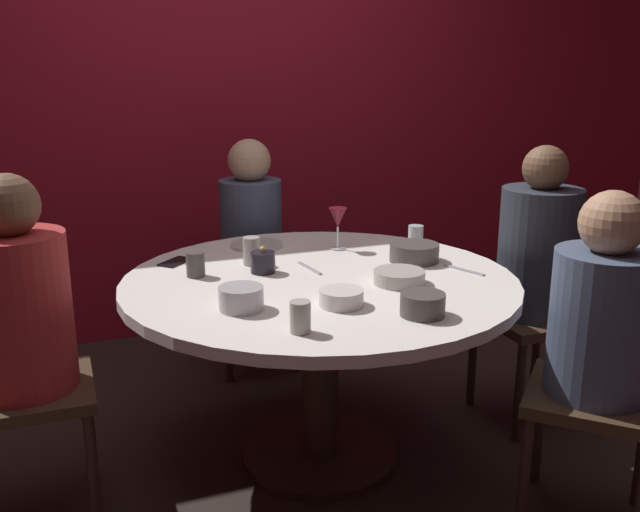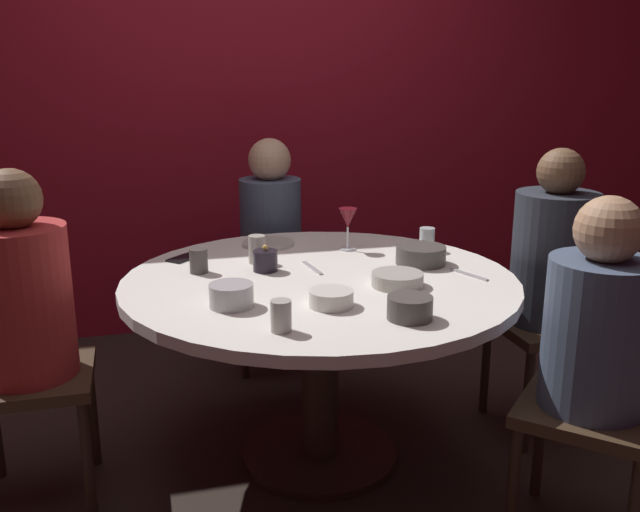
# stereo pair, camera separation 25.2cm
# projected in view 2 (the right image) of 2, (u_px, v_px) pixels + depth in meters

# --- Properties ---
(ground_plane) EXTENTS (8.00, 8.00, 0.00)m
(ground_plane) POSITION_uv_depth(u_px,v_px,m) (320.00, 456.00, 2.74)
(ground_plane) COLOR #2D231E
(back_wall) EXTENTS (6.00, 0.10, 2.60)m
(back_wall) POSITION_uv_depth(u_px,v_px,m) (247.00, 98.00, 3.87)
(back_wall) COLOR maroon
(back_wall) RESTS_ON ground
(dining_table) EXTENTS (1.43, 1.43, 0.73)m
(dining_table) POSITION_uv_depth(u_px,v_px,m) (320.00, 313.00, 2.58)
(dining_table) COLOR white
(dining_table) RESTS_ON ground
(seated_diner_left) EXTENTS (0.40, 0.40, 1.17)m
(seated_diner_left) POSITION_uv_depth(u_px,v_px,m) (23.00, 303.00, 2.30)
(seated_diner_left) COLOR #3F2D1E
(seated_diner_left) RESTS_ON ground
(seated_diner_back) EXTENTS (0.40, 0.40, 1.14)m
(seated_diner_back) POSITION_uv_depth(u_px,v_px,m) (271.00, 227.00, 3.44)
(seated_diner_back) COLOR #3F2D1E
(seated_diner_back) RESTS_ON ground
(seated_diner_right) EXTENTS (0.40, 0.40, 1.17)m
(seated_diner_right) POSITION_uv_depth(u_px,v_px,m) (553.00, 262.00, 2.78)
(seated_diner_right) COLOR #3F2D1E
(seated_diner_right) RESTS_ON ground
(seated_diner_front_right) EXTENTS (0.57, 0.57, 1.12)m
(seated_diner_front_right) POSITION_uv_depth(u_px,v_px,m) (597.00, 335.00, 2.09)
(seated_diner_front_right) COLOR #3F2D1E
(seated_diner_front_right) RESTS_ON ground
(candle_holder) EXTENTS (0.09, 0.09, 0.10)m
(candle_holder) POSITION_uv_depth(u_px,v_px,m) (265.00, 261.00, 2.61)
(candle_holder) COLOR black
(candle_holder) RESTS_ON dining_table
(wine_glass) EXTENTS (0.08, 0.08, 0.18)m
(wine_glass) POSITION_uv_depth(u_px,v_px,m) (348.00, 220.00, 2.89)
(wine_glass) COLOR silver
(wine_glass) RESTS_ON dining_table
(dinner_plate) EXTENTS (0.22, 0.22, 0.01)m
(dinner_plate) POSITION_uv_depth(u_px,v_px,m) (268.00, 244.00, 2.99)
(dinner_plate) COLOR beige
(dinner_plate) RESTS_ON dining_table
(cell_phone) EXTENTS (0.15, 0.15, 0.01)m
(cell_phone) POSITION_uv_depth(u_px,v_px,m) (184.00, 258.00, 2.78)
(cell_phone) COLOR black
(cell_phone) RESTS_ON dining_table
(bowl_serving_large) EXTENTS (0.14, 0.14, 0.07)m
(bowl_serving_large) POSITION_uv_depth(u_px,v_px,m) (231.00, 295.00, 2.23)
(bowl_serving_large) COLOR #B7B7BC
(bowl_serving_large) RESTS_ON dining_table
(bowl_salad_center) EXTENTS (0.14, 0.14, 0.05)m
(bowl_salad_center) POSITION_uv_depth(u_px,v_px,m) (331.00, 298.00, 2.24)
(bowl_salad_center) COLOR silver
(bowl_salad_center) RESTS_ON dining_table
(bowl_small_white) EXTENTS (0.19, 0.19, 0.07)m
(bowl_small_white) POSITION_uv_depth(u_px,v_px,m) (421.00, 255.00, 2.71)
(bowl_small_white) COLOR #4C4742
(bowl_small_white) RESTS_ON dining_table
(bowl_sauce_side) EXTENTS (0.18, 0.18, 0.05)m
(bowl_sauce_side) POSITION_uv_depth(u_px,v_px,m) (397.00, 279.00, 2.44)
(bowl_sauce_side) COLOR #B2ADA3
(bowl_sauce_side) RESTS_ON dining_table
(bowl_rice_portion) EXTENTS (0.14, 0.14, 0.07)m
(bowl_rice_portion) POSITION_uv_depth(u_px,v_px,m) (410.00, 308.00, 2.12)
(bowl_rice_portion) COLOR #4C4742
(bowl_rice_portion) RESTS_ON dining_table
(cup_near_candle) EXTENTS (0.07, 0.07, 0.11)m
(cup_near_candle) POSITION_uv_depth(u_px,v_px,m) (257.00, 249.00, 2.72)
(cup_near_candle) COLOR #B2ADA3
(cup_near_candle) RESTS_ON dining_table
(cup_by_left_diner) EXTENTS (0.06, 0.06, 0.10)m
(cup_by_left_diner) POSITION_uv_depth(u_px,v_px,m) (427.00, 239.00, 2.90)
(cup_by_left_diner) COLOR silver
(cup_by_left_diner) RESTS_ON dining_table
(cup_by_right_diner) EXTENTS (0.07, 0.07, 0.09)m
(cup_by_right_diner) POSITION_uv_depth(u_px,v_px,m) (199.00, 261.00, 2.59)
(cup_by_right_diner) COLOR #4C4742
(cup_by_right_diner) RESTS_ON dining_table
(cup_center_front) EXTENTS (0.06, 0.06, 0.09)m
(cup_center_front) POSITION_uv_depth(u_px,v_px,m) (281.00, 316.00, 2.02)
(cup_center_front) COLOR #B2ADA3
(cup_center_front) RESTS_ON dining_table
(fork_near_plate) EXTENTS (0.08, 0.17, 0.01)m
(fork_near_plate) POSITION_uv_depth(u_px,v_px,m) (468.00, 274.00, 2.57)
(fork_near_plate) COLOR #B7B7BC
(fork_near_plate) RESTS_ON dining_table
(knife_near_plate) EXTENTS (0.04, 0.18, 0.01)m
(knife_near_plate) POSITION_uv_depth(u_px,v_px,m) (313.00, 268.00, 2.65)
(knife_near_plate) COLOR #B7B7BC
(knife_near_plate) RESTS_ON dining_table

